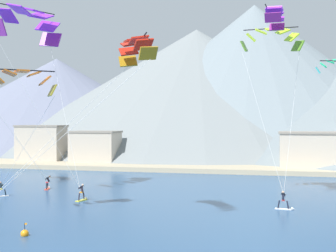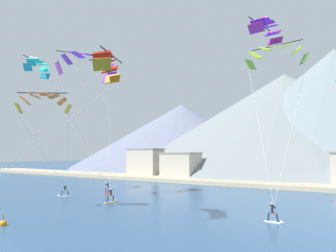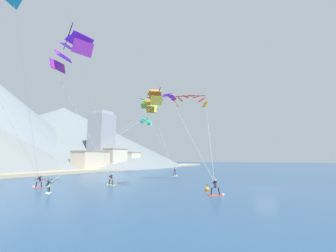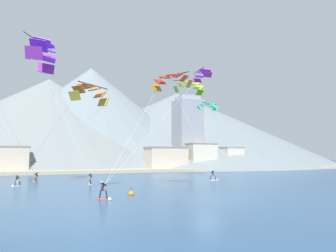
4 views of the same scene
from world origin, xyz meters
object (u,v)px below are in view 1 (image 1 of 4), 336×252
object	(u,v)px
parafoil_kite_far_left	(271,38)
parafoil_kite_distant_high_outer	(275,15)
kitesurfer_far_left	(286,204)
parafoil_kite_near_lead	(22,80)
kitesurfer_near_trail	(83,195)
kitesurfer_mid_center	(48,185)
parafoil_kite_near_trail	(29,21)
parafoil_kite_far_right	(135,49)
race_marker_buoy	(25,234)

from	to	relation	value
parafoil_kite_far_left	parafoil_kite_distant_high_outer	bearing A→B (deg)	-85.00
kitesurfer_far_left	parafoil_kite_near_lead	xyz separation A→B (m)	(-21.19, -8.13, 10.74)
kitesurfer_near_trail	parafoil_kite_near_lead	size ratio (longest dim) A/B	0.16
parafoil_kite_near_lead	parafoil_kite_far_left	distance (m)	24.85
kitesurfer_mid_center	parafoil_kite_near_trail	world-z (taller)	parafoil_kite_near_trail
parafoil_kite_near_trail	kitesurfer_near_trail	bearing A→B (deg)	-11.38
kitesurfer_near_trail	parafoil_kite_distant_high_outer	bearing A→B (deg)	5.00
parafoil_kite_near_lead	parafoil_kite_near_trail	size ratio (longest dim) A/B	0.59
kitesurfer_far_left	parafoil_kite_far_right	world-z (taller)	parafoil_kite_far_right
parafoil_kite_near_lead	race_marker_buoy	size ratio (longest dim) A/B	10.71
parafoil_kite_near_trail	parafoil_kite_far_left	size ratio (longest dim) A/B	1.15
parafoil_kite_far_right	race_marker_buoy	distance (m)	15.46
kitesurfer_near_trail	race_marker_buoy	bearing A→B (deg)	-82.67
kitesurfer_far_left	parafoil_kite_far_left	xyz separation A→B (m)	(-1.35, 5.95, 15.85)
kitesurfer_near_trail	parafoil_kite_near_trail	bearing A→B (deg)	168.62
kitesurfer_far_left	parafoil_kite_near_trail	size ratio (longest dim) A/B	0.10
kitesurfer_mid_center	parafoil_kite_distant_high_outer	world-z (taller)	parafoil_kite_distant_high_outer
parafoil_kite_far_right	kitesurfer_near_trail	bearing A→B (deg)	131.71
parafoil_kite_near_lead	parafoil_kite_far_left	xyz separation A→B (m)	(19.84, 14.08, 5.10)
race_marker_buoy	parafoil_kite_near_trail	bearing A→B (deg)	118.64
kitesurfer_near_trail	parafoil_kite_near_trail	world-z (taller)	parafoil_kite_near_trail
kitesurfer_mid_center	race_marker_buoy	bearing A→B (deg)	-66.46
parafoil_kite_distant_high_outer	parafoil_kite_near_lead	bearing A→B (deg)	-153.57
parafoil_kite_far_right	parafoil_kite_far_left	bearing A→B (deg)	56.47
parafoil_kite_near_lead	parafoil_kite_far_left	size ratio (longest dim) A/B	0.68
kitesurfer_mid_center	parafoil_kite_near_lead	world-z (taller)	parafoil_kite_near_lead
race_marker_buoy	kitesurfer_far_left	bearing A→B (deg)	37.94
kitesurfer_mid_center	kitesurfer_far_left	world-z (taller)	kitesurfer_far_left
parafoil_kite_near_trail	parafoil_kite_distant_high_outer	size ratio (longest dim) A/B	3.66
kitesurfer_near_trail	kitesurfer_mid_center	world-z (taller)	kitesurfer_near_trail
parafoil_kite_far_right	parafoil_kite_distant_high_outer	world-z (taller)	parafoil_kite_distant_high_outer
kitesurfer_near_trail	parafoil_kite_near_lead	xyz separation A→B (m)	(-1.69, -8.42, 10.73)
kitesurfer_mid_center	parafoil_kite_distant_high_outer	bearing A→B (deg)	-10.05
parafoil_kite_far_left	race_marker_buoy	xyz separation A→B (m)	(-16.34, -19.74, -16.19)
kitesurfer_mid_center	kitesurfer_near_trail	bearing A→B (deg)	-41.27
parafoil_kite_near_lead	parafoil_kite_near_trail	world-z (taller)	parafoil_kite_near_trail
kitesurfer_near_trail	parafoil_kite_far_left	xyz separation A→B (m)	(18.15, 5.67, 15.84)
parafoil_kite_near_lead	parafoil_kite_far_left	bearing A→B (deg)	35.37
kitesurfer_near_trail	parafoil_kite_near_trail	distance (m)	19.03
kitesurfer_near_trail	parafoil_kite_distant_high_outer	size ratio (longest dim) A/B	0.35
parafoil_kite_far_left	parafoil_kite_far_right	xyz separation A→B (m)	(-9.89, -14.93, -2.99)
parafoil_kite_near_trail	kitesurfer_mid_center	bearing A→B (deg)	94.67
parafoil_kite_near_trail	parafoil_kite_far_left	xyz separation A→B (m)	(24.75, 4.34, -1.96)
parafoil_kite_far_left	parafoil_kite_far_right	size ratio (longest dim) A/B	1.25
kitesurfer_mid_center	parafoil_kite_near_lead	bearing A→B (deg)	-69.96
parafoil_kite_far_right	kitesurfer_mid_center	bearing A→B (deg)	134.72
kitesurfer_near_trail	parafoil_kite_far_left	size ratio (longest dim) A/B	0.11
kitesurfer_mid_center	parafoil_kite_near_trail	size ratio (longest dim) A/B	0.10
race_marker_buoy	parafoil_kite_distant_high_outer	bearing A→B (deg)	43.25
kitesurfer_far_left	race_marker_buoy	xyz separation A→B (m)	(-17.69, -13.79, -0.35)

